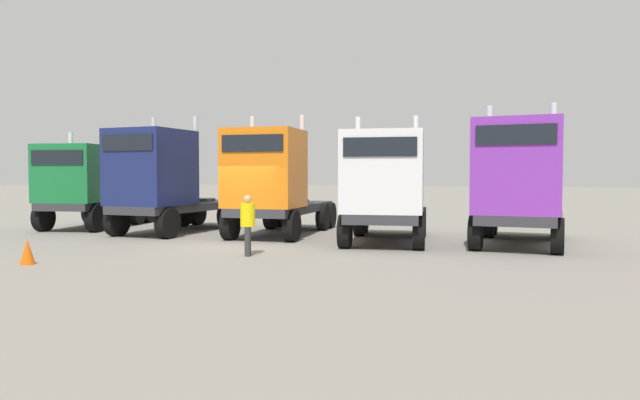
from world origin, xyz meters
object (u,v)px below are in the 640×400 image
(traffic_cone_near, at_px, (27,252))
(semi_truck_navy, at_px, (162,180))
(semi_truck_purple, at_px, (518,182))
(visitor_in_hivis, at_px, (248,221))
(semi_truck_orange, at_px, (272,183))
(semi_truck_green, at_px, (85,186))
(semi_truck_white, at_px, (385,186))

(traffic_cone_near, bearing_deg, semi_truck_navy, 100.13)
(semi_truck_purple, distance_m, visitor_in_hivis, 8.20)
(semi_truck_orange, height_order, visitor_in_hivis, semi_truck_orange)
(semi_truck_purple, bearing_deg, semi_truck_orange, -88.75)
(semi_truck_green, relative_size, visitor_in_hivis, 3.69)
(visitor_in_hivis, relative_size, traffic_cone_near, 2.62)
(semi_truck_navy, height_order, visitor_in_hivis, semi_truck_navy)
(semi_truck_navy, distance_m, traffic_cone_near, 7.54)
(visitor_in_hivis, bearing_deg, semi_truck_white, 28.41)
(semi_truck_white, bearing_deg, semi_truck_purple, 89.50)
(semi_truck_white, height_order, semi_truck_purple, semi_truck_purple)
(semi_truck_green, bearing_deg, semi_truck_orange, 77.84)
(semi_truck_green, distance_m, traffic_cone_near, 9.61)
(semi_truck_white, distance_m, traffic_cone_near, 10.20)
(semi_truck_green, xyz_separation_m, semi_truck_navy, (4.16, -0.54, 0.23))
(visitor_in_hivis, bearing_deg, semi_truck_green, 131.62)
(visitor_in_hivis, bearing_deg, traffic_cone_near, -166.77)
(semi_truck_green, relative_size, semi_truck_navy, 0.96)
(visitor_in_hivis, xyz_separation_m, traffic_cone_near, (-4.36, -3.29, -0.64))
(semi_truck_green, bearing_deg, traffic_cone_near, 23.31)
(semi_truck_navy, xyz_separation_m, visitor_in_hivis, (5.65, -3.95, -1.05))
(semi_truck_purple, bearing_deg, visitor_in_hivis, -55.88)
(semi_truck_orange, xyz_separation_m, traffic_cone_near, (-2.99, -7.71, -1.61))
(semi_truck_orange, relative_size, visitor_in_hivis, 4.00)
(visitor_in_hivis, bearing_deg, semi_truck_purple, 8.63)
(semi_truck_navy, relative_size, semi_truck_purple, 1.04)
(semi_truck_green, distance_m, semi_truck_orange, 8.45)
(semi_truck_orange, distance_m, traffic_cone_near, 8.43)
(semi_truck_navy, bearing_deg, semi_truck_white, 89.33)
(semi_truck_green, xyz_separation_m, semi_truck_white, (12.70, -0.76, 0.07))
(semi_truck_orange, xyz_separation_m, semi_truck_white, (4.25, -0.70, -0.08))
(semi_truck_white, xyz_separation_m, semi_truck_purple, (3.98, 0.64, 0.15))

